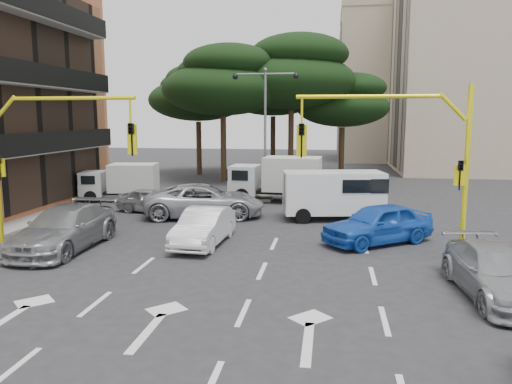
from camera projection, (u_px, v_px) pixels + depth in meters
ground at (202, 268)px, 16.39m from camera, size 120.00×120.00×0.00m
median_strip at (265, 193)px, 32.02m from camera, size 1.40×6.00×0.15m
apartment_beige_far at (411, 86)px, 56.27m from camera, size 16.20×12.15×16.70m
pine_left_near at (223, 80)px, 37.29m from camera, size 9.15×9.15×10.23m
pine_center at (292, 72)px, 38.41m from camera, size 9.98×9.98×11.16m
pine_left_far at (199, 93)px, 41.75m from camera, size 8.32×8.32×9.30m
pine_right at (344, 100)px, 40.10m from camera, size 7.49×7.49×8.37m
pine_back at (274, 86)px, 43.70m from camera, size 9.15×9.15×10.23m
signal_mast_right at (412, 148)px, 16.76m from camera, size 5.79×0.37×6.00m
signal_mast_left at (38, 145)px, 18.75m from camera, size 5.79×0.37×6.00m
street_lamp_center at (265, 108)px, 31.22m from camera, size 4.16×0.36×7.77m
car_white_hatch at (204, 227)px, 19.31m from camera, size 1.74×4.35×1.41m
car_blue_compact at (378, 224)px, 19.50m from camera, size 4.81×4.20×1.57m
car_silver_wagon at (64, 228)px, 18.64m from camera, size 2.26×5.49×1.59m
car_silver_cross_a at (204, 201)px, 24.59m from camera, size 6.27×3.79×1.63m
car_silver_cross_b at (152, 200)px, 25.83m from camera, size 3.94×2.25×1.26m
car_silver_parked at (497, 272)px, 13.69m from camera, size 2.32×4.94×1.39m
van_white at (333, 195)px, 24.07m from camera, size 5.03×2.96×2.36m
box_truck_a at (120, 182)px, 29.32m from camera, size 4.68×2.50×2.19m
box_truck_b at (276, 179)px, 29.05m from camera, size 5.47×2.57×2.63m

